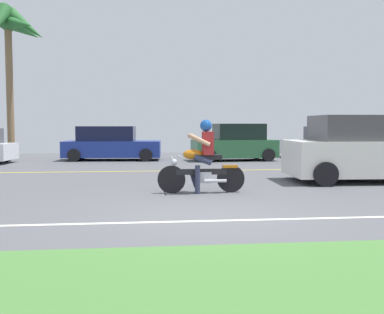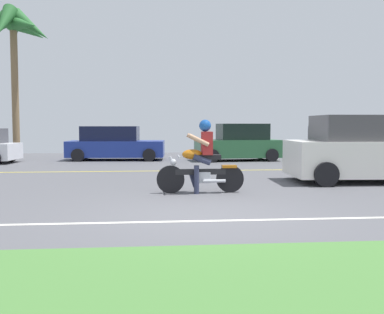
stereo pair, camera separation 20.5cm
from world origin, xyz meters
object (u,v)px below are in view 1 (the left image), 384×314
motorcyclist (202,162)px  parked_car_2 (236,143)px  palm_tree_0 (8,31)px  parked_car_3 (329,143)px  suv_nearby (371,149)px  parked_car_1 (111,144)px

motorcyclist → parked_car_2: 9.74m
motorcyclist → palm_tree_0: (-8.09, 13.60, 5.58)m
parked_car_3 → palm_tree_0: palm_tree_0 is taller
palm_tree_0 → suv_nearby: bearing=-42.5°
motorcyclist → parked_car_3: (7.71, 10.88, -0.02)m
parked_car_1 → palm_tree_0: (-5.29, 3.44, 5.59)m
motorcyclist → suv_nearby: suv_nearby is taller
suv_nearby → parked_car_1: bearing=132.4°
parked_car_1 → palm_tree_0: palm_tree_0 is taller
parked_car_1 → parked_car_3: bearing=3.9°
motorcyclist → palm_tree_0: bearing=120.7°
parked_car_1 → parked_car_2: size_ratio=1.17×
parked_car_2 → palm_tree_0: (-10.82, 4.25, 5.54)m
parked_car_3 → parked_car_1: bearing=-176.1°
motorcyclist → parked_car_3: motorcyclist is taller
suv_nearby → palm_tree_0: bearing=137.5°
parked_car_2 → palm_tree_0: palm_tree_0 is taller
palm_tree_0 → parked_car_2: bearing=-21.5°
suv_nearby → palm_tree_0: 18.53m
palm_tree_0 → parked_car_1: bearing=-33.1°
parked_car_3 → motorcyclist: bearing=-125.3°
parked_car_1 → parked_car_3: parked_car_1 is taller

